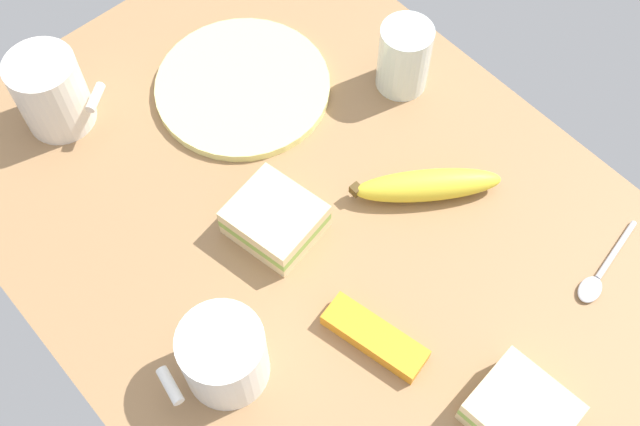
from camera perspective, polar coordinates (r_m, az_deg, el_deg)
name	(u,v)px	position (r cm, az deg, el deg)	size (l,w,h in cm)	color
tabletop	(320,230)	(91.94, 0.00, -1.22)	(90.00, 64.00, 2.00)	#936D47
plate_of_food	(243,87)	(102.24, -5.69, 9.22)	(22.64, 22.64, 1.20)	#EAE58C
coffee_mug_black	(224,356)	(80.40, -7.09, -10.35)	(8.88, 11.31, 8.89)	white
coffee_mug_milky	(51,91)	(100.71, -19.15, 8.43)	(10.63, 9.67, 10.34)	silver
sandwich_main	(522,411)	(83.17, 14.63, -13.86)	(10.15, 9.30, 4.40)	beige
sandwich_side	(275,219)	(89.09, -3.32, -0.47)	(11.07, 10.29, 4.40)	beige
glass_of_milk	(404,61)	(100.39, 6.16, 11.04)	(6.63, 6.63, 9.61)	silver
banana	(427,185)	(92.46, 7.89, 2.02)	(13.45, 16.43, 3.82)	yellow
spoon	(600,274)	(93.38, 19.88, -4.22)	(3.78, 12.69, 0.80)	silver
snack_bar	(375,337)	(84.49, 4.04, -9.08)	(11.79, 3.73, 2.00)	orange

